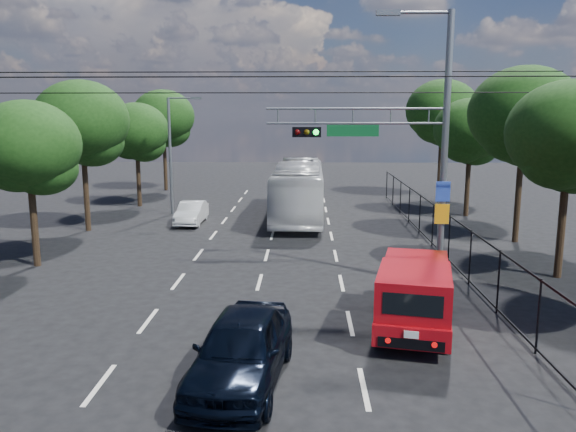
{
  "coord_description": "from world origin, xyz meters",
  "views": [
    {
      "loc": [
        1.65,
        -11.73,
        6.06
      ],
      "look_at": [
        1.1,
        6.2,
        2.8
      ],
      "focal_mm": 35.0,
      "sensor_mm": 36.0,
      "label": 1
    }
  ],
  "objects_px": {
    "white_van": "(192,213)",
    "navy_hatchback": "(241,349)",
    "signal_mast": "(410,138)",
    "red_pickup": "(414,293)",
    "white_bus": "(299,190)"
  },
  "relations": [
    {
      "from": "white_van",
      "to": "red_pickup",
      "type": "bearing_deg",
      "value": -58.03
    },
    {
      "from": "signal_mast",
      "to": "red_pickup",
      "type": "xyz_separation_m",
      "value": [
        -0.49,
        -4.29,
        -4.19
      ]
    },
    {
      "from": "red_pickup",
      "to": "white_bus",
      "type": "xyz_separation_m",
      "value": [
        -3.52,
        17.53,
        0.6
      ]
    },
    {
      "from": "white_bus",
      "to": "white_van",
      "type": "height_order",
      "value": "white_bus"
    },
    {
      "from": "navy_hatchback",
      "to": "white_van",
      "type": "xyz_separation_m",
      "value": [
        -4.94,
        18.85,
        -0.2
      ]
    },
    {
      "from": "red_pickup",
      "to": "white_bus",
      "type": "distance_m",
      "value": 17.89
    },
    {
      "from": "signal_mast",
      "to": "white_bus",
      "type": "bearing_deg",
      "value": 106.87
    },
    {
      "from": "signal_mast",
      "to": "white_van",
      "type": "relative_size",
      "value": 2.54
    },
    {
      "from": "red_pickup",
      "to": "white_bus",
      "type": "height_order",
      "value": "white_bus"
    },
    {
      "from": "white_van",
      "to": "signal_mast",
      "type": "bearing_deg",
      "value": -47.7
    },
    {
      "from": "white_van",
      "to": "white_bus",
      "type": "bearing_deg",
      "value": 20.11
    },
    {
      "from": "red_pickup",
      "to": "white_bus",
      "type": "bearing_deg",
      "value": 101.36
    },
    {
      "from": "white_van",
      "to": "navy_hatchback",
      "type": "bearing_deg",
      "value": -75.08
    },
    {
      "from": "signal_mast",
      "to": "navy_hatchback",
      "type": "xyz_separation_m",
      "value": [
        -5.06,
        -7.78,
        -4.43
      ]
    },
    {
      "from": "red_pickup",
      "to": "white_van",
      "type": "relative_size",
      "value": 1.49
    }
  ]
}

